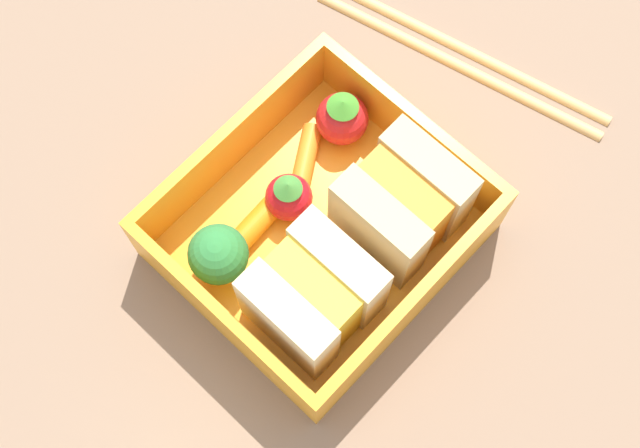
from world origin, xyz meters
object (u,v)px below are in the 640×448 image
object	(u,v)px
sandwich_center_left	(313,295)
chopstick_pair	(462,55)
broccoli_floret	(218,255)
strawberry_left	(342,118)
sandwich_left	(401,204)
strawberry_far_left	(291,195)
carrot_stick_far_left	(305,161)
carrot_stick_left	(246,235)

from	to	relation	value
sandwich_center_left	chopstick_pair	bearing A→B (deg)	-166.03
broccoli_floret	strawberry_left	bearing A→B (deg)	-175.25
strawberry_left	sandwich_left	bearing A→B (deg)	71.46
sandwich_center_left	strawberry_far_left	xyz separation A→B (cm)	(-3.54, -5.08, -1.48)
carrot_stick_far_left	chopstick_pair	world-z (taller)	carrot_stick_far_left
chopstick_pair	sandwich_left	bearing A→B (deg)	21.86
strawberry_far_left	broccoli_floret	bearing A→B (deg)	-1.84
sandwich_left	strawberry_far_left	world-z (taller)	sandwich_left
strawberry_left	broccoli_floret	world-z (taller)	broccoli_floret
carrot_stick_far_left	chopstick_pair	xyz separation A→B (cm)	(-12.06, 1.71, -1.41)
strawberry_left	chopstick_pair	world-z (taller)	strawberry_left
sandwich_center_left	carrot_stick_left	bearing A→B (deg)	-93.72
sandwich_left	carrot_stick_far_left	size ratio (longest dim) A/B	1.36
carrot_stick_far_left	chopstick_pair	bearing A→B (deg)	171.93
carrot_stick_far_left	strawberry_far_left	world-z (taller)	strawberry_far_left
strawberry_left	carrot_stick_far_left	world-z (taller)	strawberry_left
sandwich_left	carrot_stick_left	bearing A→B (deg)	-40.40
sandwich_center_left	carrot_stick_far_left	xyz separation A→B (cm)	(-5.82, -6.16, -2.36)
carrot_stick_left	sandwich_center_left	bearing A→B (deg)	86.28
carrot_stick_left	broccoli_floret	world-z (taller)	broccoli_floret
carrot_stick_far_left	carrot_stick_left	size ratio (longest dim) A/B	0.80
strawberry_far_left	chopstick_pair	bearing A→B (deg)	177.47
sandwich_left	broccoli_floret	xyz separation A→B (cm)	(8.52, -5.25, -0.57)
strawberry_left	carrot_stick_far_left	size ratio (longest dim) A/B	0.84
sandwich_left	sandwich_center_left	xyz separation A→B (cm)	(6.79, 0.00, 0.00)
strawberry_far_left	chopstick_pair	distance (cm)	14.54
strawberry_left	carrot_stick_left	distance (cm)	8.57
sandwich_left	strawberry_left	distance (cm)	6.59
sandwich_center_left	carrot_stick_left	distance (cm)	5.93
strawberry_left	chopstick_pair	bearing A→B (deg)	169.46
strawberry_far_left	chopstick_pair	world-z (taller)	strawberry_far_left
sandwich_center_left	broccoli_floret	bearing A→B (deg)	-71.75
carrot_stick_left	chopstick_pair	distance (cm)	17.62
sandwich_center_left	broccoli_floret	size ratio (longest dim) A/B	1.44
carrot_stick_far_left	strawberry_far_left	bearing A→B (deg)	25.32
sandwich_left	strawberry_far_left	bearing A→B (deg)	-57.42
strawberry_far_left	chopstick_pair	size ratio (longest dim) A/B	0.17
sandwich_left	sandwich_center_left	distance (cm)	6.79
carrot_stick_far_left	chopstick_pair	size ratio (longest dim) A/B	0.22
sandwich_center_left	carrot_stick_far_left	world-z (taller)	sandwich_center_left
broccoli_floret	carrot_stick_left	bearing A→B (deg)	-173.83
carrot_stick_far_left	broccoli_floret	distance (cm)	7.81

